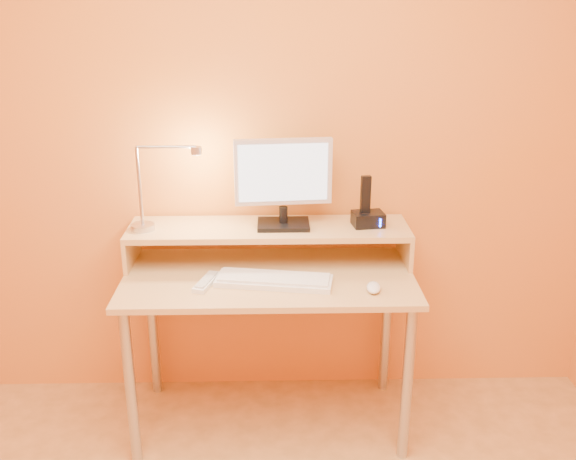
{
  "coord_description": "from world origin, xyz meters",
  "views": [
    {
      "loc": [
        0.02,
        -1.25,
        1.8
      ],
      "look_at": [
        0.08,
        1.13,
        0.94
      ],
      "focal_mm": 40.01,
      "sensor_mm": 36.0,
      "label": 1
    }
  ],
  "objects_px": {
    "monitor_panel": "(283,172)",
    "lamp_base": "(143,227)",
    "keyboard": "(274,281)",
    "mouse": "(374,288)",
    "phone_dock": "(368,219)",
    "remote_control": "(207,282)"
  },
  "relations": [
    {
      "from": "remote_control",
      "to": "mouse",
      "type": "bearing_deg",
      "value": 9.61
    },
    {
      "from": "keyboard",
      "to": "mouse",
      "type": "bearing_deg",
      "value": -2.65
    },
    {
      "from": "monitor_panel",
      "to": "keyboard",
      "type": "distance_m",
      "value": 0.46
    },
    {
      "from": "phone_dock",
      "to": "remote_control",
      "type": "bearing_deg",
      "value": -168.26
    },
    {
      "from": "keyboard",
      "to": "remote_control",
      "type": "distance_m",
      "value": 0.27
    },
    {
      "from": "lamp_base",
      "to": "keyboard",
      "type": "height_order",
      "value": "lamp_base"
    },
    {
      "from": "lamp_base",
      "to": "keyboard",
      "type": "distance_m",
      "value": 0.61
    },
    {
      "from": "monitor_panel",
      "to": "lamp_base",
      "type": "height_order",
      "value": "monitor_panel"
    },
    {
      "from": "phone_dock",
      "to": "mouse",
      "type": "height_order",
      "value": "phone_dock"
    },
    {
      "from": "keyboard",
      "to": "lamp_base",
      "type": "bearing_deg",
      "value": 168.8
    },
    {
      "from": "phone_dock",
      "to": "keyboard",
      "type": "bearing_deg",
      "value": -157.35
    },
    {
      "from": "monitor_panel",
      "to": "lamp_base",
      "type": "relative_size",
      "value": 4.08
    },
    {
      "from": "lamp_base",
      "to": "keyboard",
      "type": "relative_size",
      "value": 0.22
    },
    {
      "from": "mouse",
      "to": "monitor_panel",
      "type": "bearing_deg",
      "value": 144.7
    },
    {
      "from": "remote_control",
      "to": "monitor_panel",
      "type": "bearing_deg",
      "value": 54.91
    },
    {
      "from": "monitor_panel",
      "to": "mouse",
      "type": "relative_size",
      "value": 4.22
    },
    {
      "from": "monitor_panel",
      "to": "phone_dock",
      "type": "height_order",
      "value": "monitor_panel"
    },
    {
      "from": "lamp_base",
      "to": "keyboard",
      "type": "xyz_separation_m",
      "value": [
        0.55,
        -0.21,
        -0.16
      ]
    },
    {
      "from": "monitor_panel",
      "to": "lamp_base",
      "type": "xyz_separation_m",
      "value": [
        -0.59,
        -0.04,
        -0.23
      ]
    },
    {
      "from": "phone_dock",
      "to": "remote_control",
      "type": "height_order",
      "value": "phone_dock"
    },
    {
      "from": "phone_dock",
      "to": "mouse",
      "type": "bearing_deg",
      "value": -100.34
    },
    {
      "from": "phone_dock",
      "to": "mouse",
      "type": "distance_m",
      "value": 0.36
    }
  ]
}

